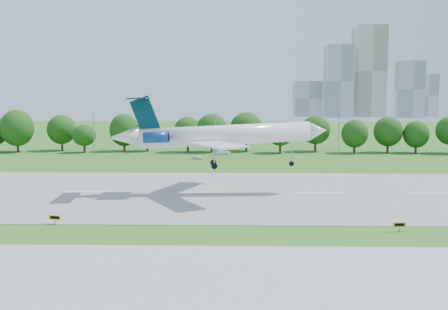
# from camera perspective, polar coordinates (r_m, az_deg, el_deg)

# --- Properties ---
(ground) EXTENTS (600.00, 600.00, 0.00)m
(ground) POSITION_cam_1_polar(r_m,az_deg,el_deg) (63.61, 14.50, -8.49)
(ground) COLOR #275D18
(ground) RESTS_ON ground
(runway) EXTENTS (400.00, 45.00, 0.08)m
(runway) POSITION_cam_1_polar(r_m,az_deg,el_deg) (87.53, 10.78, -4.29)
(runway) COLOR gray
(runway) RESTS_ON ground
(taxiway) EXTENTS (400.00, 23.00, 0.08)m
(taxiway) POSITION_cam_1_polar(r_m,az_deg,el_deg) (47.08, 19.63, -13.99)
(taxiway) COLOR #ADADA8
(taxiway) RESTS_ON ground
(tree_line) EXTENTS (288.40, 8.40, 10.40)m
(tree_line) POSITION_cam_1_polar(r_m,az_deg,el_deg) (152.82, 6.71, 2.66)
(tree_line) COLOR #382314
(tree_line) RESTS_ON ground
(light_poles) EXTENTS (175.90, 0.25, 12.19)m
(light_poles) POSITION_cam_1_polar(r_m,az_deg,el_deg) (142.65, 6.09, 2.46)
(light_poles) COLOR gray
(light_poles) RESTS_ON ground
(skyline) EXTENTS (127.00, 52.00, 80.00)m
(skyline) POSITION_cam_1_polar(r_m,az_deg,el_deg) (464.98, 15.71, 7.98)
(skyline) COLOR #B2B2B7
(skyline) RESTS_ON ground
(airliner) EXTENTS (36.86, 26.75, 12.30)m
(airliner) POSITION_cam_1_polar(r_m,az_deg,el_deg) (84.95, -1.12, 2.35)
(airliner) COLOR white
(airliner) RESTS_ON ground
(taxi_sign_left) EXTENTS (1.71, 0.54, 1.20)m
(taxi_sign_left) POSITION_cam_1_polar(r_m,az_deg,el_deg) (68.59, -18.77, -6.78)
(taxi_sign_left) COLOR gray
(taxi_sign_left) RESTS_ON ground
(taxi_sign_centre) EXTENTS (1.65, 0.47, 1.16)m
(taxi_sign_centre) POSITION_cam_1_polar(r_m,az_deg,el_deg) (65.18, 19.42, -7.52)
(taxi_sign_centre) COLOR gray
(taxi_sign_centre) RESTS_ON ground
(service_vehicle_a) EXTENTS (4.37, 2.52, 1.36)m
(service_vehicle_a) POSITION_cam_1_polar(r_m,az_deg,el_deg) (144.97, -0.06, 0.32)
(service_vehicle_a) COLOR white
(service_vehicle_a) RESTS_ON ground
(service_vehicle_b) EXTENTS (3.41, 2.48, 1.08)m
(service_vehicle_b) POSITION_cam_1_polar(r_m,az_deg,el_deg) (134.16, -3.05, -0.25)
(service_vehicle_b) COLOR white
(service_vehicle_b) RESTS_ON ground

